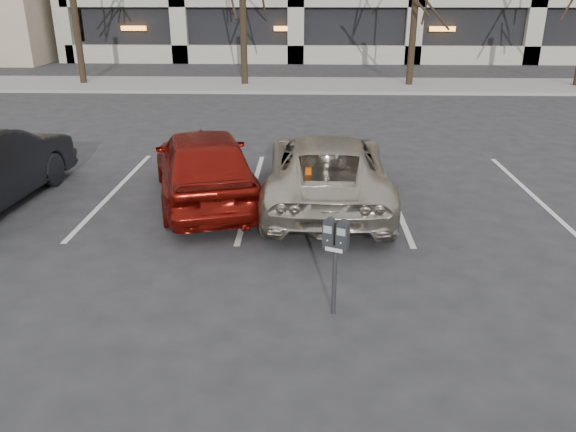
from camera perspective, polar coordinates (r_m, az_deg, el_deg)
ground at (r=9.18m, az=3.70°, el=-2.45°), size 140.00×140.00×0.00m
sidewalk at (r=24.65m, az=2.74°, el=13.13°), size 80.00×4.00×0.12m
stall_lines at (r=11.36m, az=-3.68°, el=2.45°), size 16.90×5.20×0.00m
parking_meter at (r=6.75m, az=4.85°, el=-2.83°), size 0.34×0.24×1.25m
suv_silver at (r=10.58m, az=3.97°, el=4.73°), size 2.26×4.82×1.34m
car_red at (r=10.78m, az=-8.55°, el=5.21°), size 2.83×4.59×1.46m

